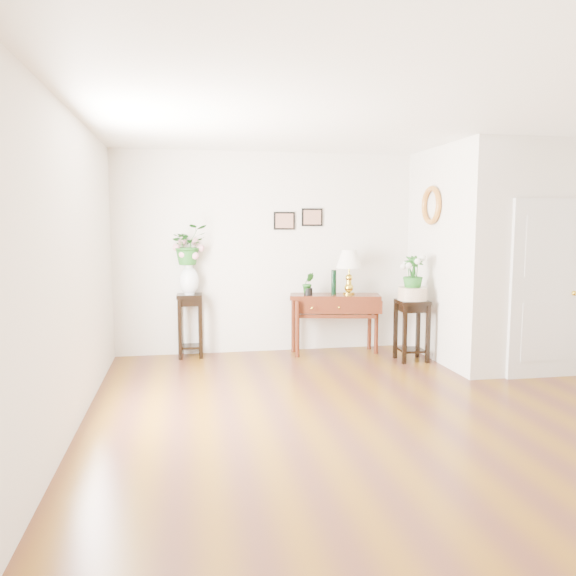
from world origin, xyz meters
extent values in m
cube|color=brown|center=(0.00, 0.00, 0.00)|extent=(6.00, 5.50, 0.02)
cube|color=white|center=(0.00, 0.00, 2.80)|extent=(6.00, 5.50, 0.02)
cube|color=silver|center=(0.00, 2.75, 1.40)|extent=(6.00, 0.02, 2.80)
cube|color=silver|center=(-3.00, 0.00, 1.40)|extent=(0.02, 5.50, 2.80)
cube|color=silver|center=(2.10, 1.77, 1.40)|extent=(1.80, 1.95, 2.80)
cube|color=silver|center=(2.10, 0.78, 1.05)|extent=(0.90, 0.05, 2.10)
cube|color=black|center=(-0.65, 2.73, 1.85)|extent=(0.30, 0.02, 0.25)
cube|color=black|center=(-0.25, 2.73, 1.90)|extent=(0.30, 0.02, 0.25)
torus|color=#A96026|center=(1.16, 1.90, 2.05)|extent=(0.07, 0.51, 0.51)
cube|color=#38170F|center=(0.01, 2.44, 0.41)|extent=(1.30, 0.67, 0.83)
cube|color=gold|center=(0.21, 2.44, 1.18)|extent=(0.40, 0.40, 0.63)
cylinder|color=black|center=(-0.01, 2.44, 1.00)|extent=(0.09, 0.09, 0.35)
imported|color=#1B5819|center=(-0.37, 2.44, 0.98)|extent=(0.16, 0.13, 0.30)
cube|color=black|center=(-1.98, 2.57, 0.43)|extent=(0.35, 0.35, 0.86)
imported|color=#1B5819|center=(-1.98, 2.57, 1.53)|extent=(0.60, 0.57, 0.54)
cube|color=black|center=(0.90, 1.82, 0.41)|extent=(0.40, 0.40, 0.81)
cylinder|color=#B3A592|center=(0.90, 1.82, 0.89)|extent=(0.48, 0.48, 0.17)
imported|color=#1B5819|center=(0.90, 1.82, 1.16)|extent=(0.30, 0.30, 0.46)
camera|label=1|loc=(-2.03, -5.06, 1.81)|focal=35.00mm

